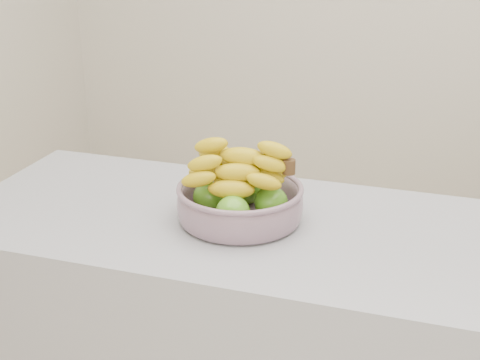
# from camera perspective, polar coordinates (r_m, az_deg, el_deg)

# --- Properties ---
(fruit_bowl) EXTENTS (0.29, 0.29, 0.18)m
(fruit_bowl) POSITION_cam_1_polar(r_m,az_deg,el_deg) (1.54, -0.01, -1.51)
(fruit_bowl) COLOR #8D97A9
(fruit_bowl) RESTS_ON counter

